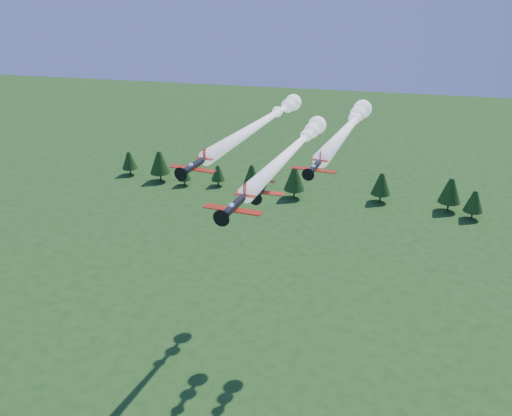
% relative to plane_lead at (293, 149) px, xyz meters
% --- Properties ---
extents(plane_lead, '(11.79, 50.84, 3.70)m').
position_rel_plane_lead_xyz_m(plane_lead, '(0.00, 0.00, 0.00)').
color(plane_lead, black).
rests_on(plane_lead, ground).
extents(plane_left, '(13.64, 53.32, 3.70)m').
position_rel_plane_lead_xyz_m(plane_left, '(-8.06, 12.04, 1.49)').
color(plane_left, black).
rests_on(plane_left, ground).
extents(plane_right, '(10.11, 42.18, 3.70)m').
position_rel_plane_lead_xyz_m(plane_right, '(9.31, 5.38, 3.21)').
color(plane_right, black).
rests_on(plane_right, ground).
extents(plane_slot, '(7.89, 8.64, 2.80)m').
position_rel_plane_lead_xyz_m(plane_slot, '(-3.36, -11.49, -3.78)').
color(plane_slot, black).
rests_on(plane_slot, ground).
extents(treeline, '(172.28, 20.16, 11.88)m').
position_rel_plane_lead_xyz_m(treeline, '(1.66, 92.57, -40.15)').
color(treeline, '#382314').
rests_on(treeline, ground).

